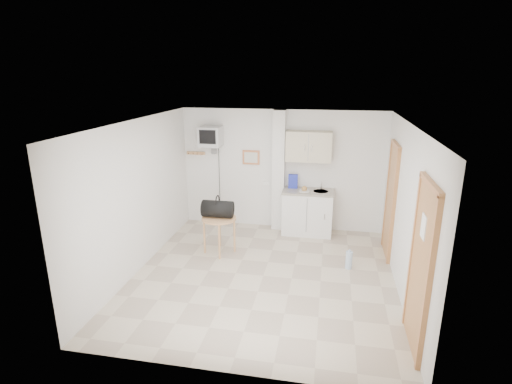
% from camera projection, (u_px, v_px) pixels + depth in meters
% --- Properties ---
extents(ground, '(4.50, 4.50, 0.00)m').
position_uv_depth(ground, '(263.00, 276.00, 6.56)').
color(ground, beige).
rests_on(ground, ground).
extents(room_envelope, '(4.24, 4.54, 2.55)m').
position_uv_depth(room_envelope, '(280.00, 185.00, 6.16)').
color(room_envelope, white).
rests_on(room_envelope, ground).
extents(kitchenette, '(1.03, 0.58, 2.10)m').
position_uv_depth(kitchenette, '(308.00, 196.00, 8.11)').
color(kitchenette, white).
rests_on(kitchenette, ground).
extents(crt_television, '(0.44, 0.45, 2.15)m').
position_uv_depth(crt_television, '(211.00, 137.00, 8.16)').
color(crt_television, slate).
rests_on(crt_television, ground).
extents(round_table, '(0.63, 0.63, 0.69)m').
position_uv_depth(round_table, '(219.00, 222.00, 7.25)').
color(round_table, tan).
rests_on(round_table, ground).
extents(duffel_bag, '(0.56, 0.31, 0.41)m').
position_uv_depth(duffel_bag, '(218.00, 209.00, 7.21)').
color(duffel_bag, black).
rests_on(duffel_bag, round_table).
extents(water_bottle, '(0.11, 0.11, 0.34)m').
position_uv_depth(water_bottle, '(349.00, 260.00, 6.77)').
color(water_bottle, '#A9C2DD').
rests_on(water_bottle, ground).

